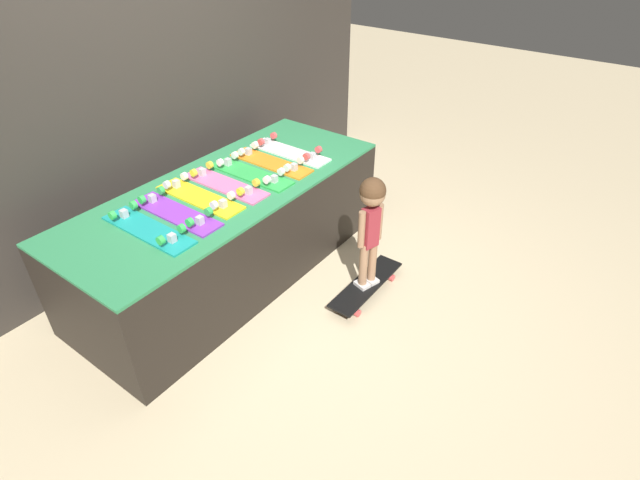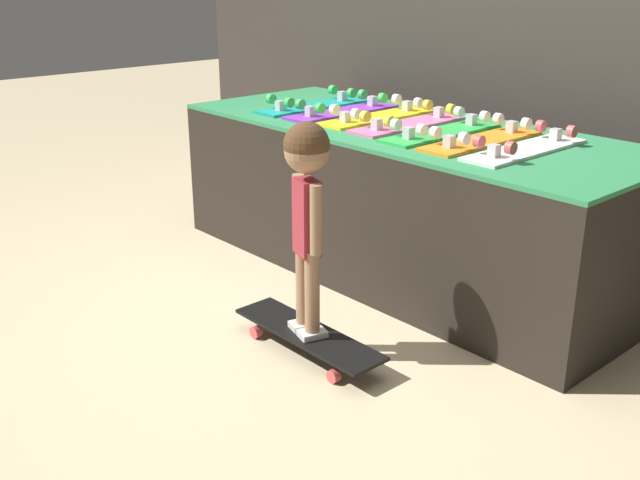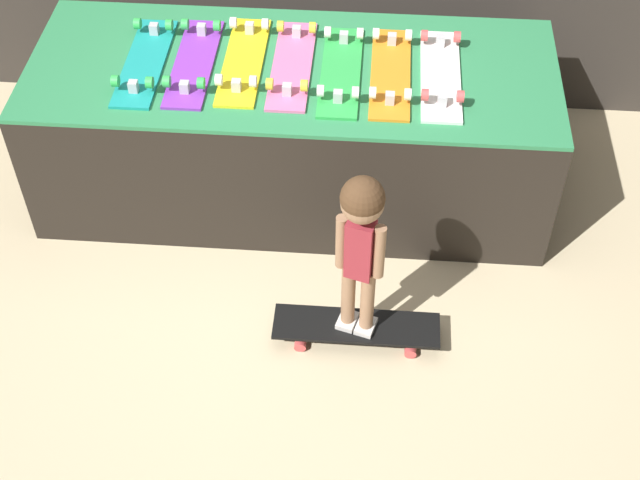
% 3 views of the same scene
% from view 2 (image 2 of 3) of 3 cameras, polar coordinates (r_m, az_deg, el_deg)
% --- Properties ---
extents(ground_plane, '(16.00, 16.00, 0.00)m').
position_cam_2_polar(ground_plane, '(3.53, -0.23, -4.47)').
color(ground_plane, beige).
extents(back_wall, '(5.37, 0.10, 2.39)m').
position_cam_2_polar(back_wall, '(4.27, 14.42, 15.93)').
color(back_wall, '#332D28').
rests_on(back_wall, ground_plane).
extents(display_rack, '(2.45, 0.96, 0.74)m').
position_cam_2_polar(display_rack, '(3.80, 6.51, 3.17)').
color(display_rack, black).
rests_on(display_rack, ground_plane).
extents(skateboard_teal_on_rack, '(0.18, 0.68, 0.09)m').
position_cam_2_polar(skateboard_teal_on_rack, '(4.15, -0.59, 10.28)').
color(skateboard_teal_on_rack, teal).
rests_on(skateboard_teal_on_rack, display_rack).
extents(skateboard_purple_on_rack, '(0.18, 0.68, 0.09)m').
position_cam_2_polar(skateboard_purple_on_rack, '(4.00, 1.71, 9.88)').
color(skateboard_purple_on_rack, purple).
rests_on(skateboard_purple_on_rack, display_rack).
extents(skateboard_yellow_on_rack, '(0.18, 0.68, 0.09)m').
position_cam_2_polar(skateboard_yellow_on_rack, '(3.86, 4.38, 9.45)').
color(skateboard_yellow_on_rack, yellow).
rests_on(skateboard_yellow_on_rack, display_rack).
extents(skateboard_pink_on_rack, '(0.18, 0.68, 0.09)m').
position_cam_2_polar(skateboard_pink_on_rack, '(3.70, 6.79, 8.89)').
color(skateboard_pink_on_rack, pink).
rests_on(skateboard_pink_on_rack, display_rack).
extents(skateboard_green_on_rack, '(0.18, 0.68, 0.09)m').
position_cam_2_polar(skateboard_green_on_rack, '(3.54, 9.20, 8.23)').
color(skateboard_green_on_rack, green).
rests_on(skateboard_green_on_rack, display_rack).
extents(skateboard_orange_on_rack, '(0.18, 0.68, 0.09)m').
position_cam_2_polar(skateboard_orange_on_rack, '(3.41, 12.20, 7.57)').
color(skateboard_orange_on_rack, orange).
rests_on(skateboard_orange_on_rack, display_rack).
extents(skateboard_white_on_rack, '(0.18, 0.68, 0.09)m').
position_cam_2_polar(skateboard_white_on_rack, '(3.28, 15.40, 6.83)').
color(skateboard_white_on_rack, white).
rests_on(skateboard_white_on_rack, display_rack).
extents(skateboard_on_floor, '(0.73, 0.19, 0.09)m').
position_cam_2_polar(skateboard_on_floor, '(3.03, -0.93, -7.30)').
color(skateboard_on_floor, black).
rests_on(skateboard_on_floor, ground_plane).
extents(child, '(0.20, 0.17, 0.85)m').
position_cam_2_polar(child, '(2.80, -1.00, 3.87)').
color(child, silver).
rests_on(child, skateboard_on_floor).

